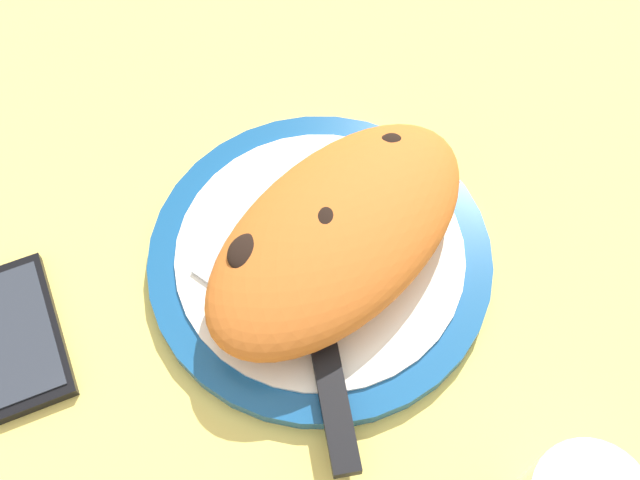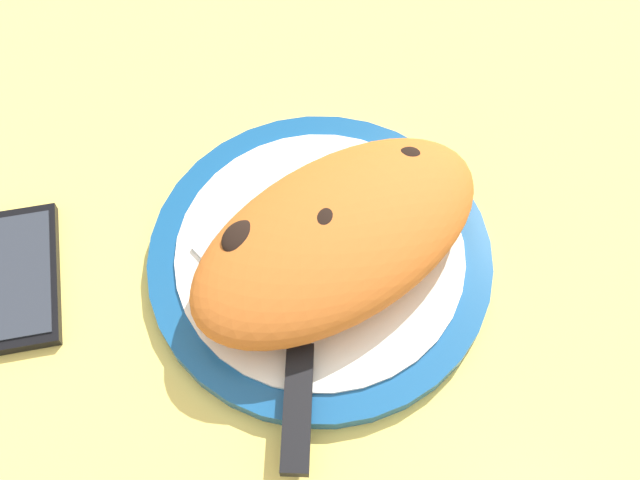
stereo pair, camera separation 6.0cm
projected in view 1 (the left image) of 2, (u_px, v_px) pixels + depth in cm
name	position (u px, v px, depth cm)	size (l,w,h in cm)	color
ground_plane	(320.00, 270.00, 64.49)	(150.00, 150.00, 3.00)	#EACC60
plate	(320.00, 257.00, 62.47)	(27.57, 27.57, 1.69)	navy
calzone	(337.00, 234.00, 58.93)	(27.33, 19.04, 6.16)	#C16023
fork	(251.00, 224.00, 62.71)	(15.52, 3.63, 0.40)	silver
knife	(328.00, 368.00, 56.53)	(18.77, 15.37, 1.20)	silver
smartphone	(17.00, 335.00, 59.49)	(12.78, 13.69, 1.16)	black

